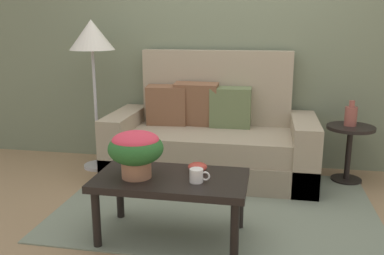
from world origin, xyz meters
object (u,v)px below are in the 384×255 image
Objects in this scene: floor_lamp at (92,43)px; snack_bowl at (198,167)px; potted_plant at (136,149)px; side_table at (349,143)px; coffee_table at (171,185)px; coffee_mug at (197,175)px; table_vase at (351,115)px; couch at (211,140)px.

floor_lamp reaches higher than snack_bowl.
side_table is at bearing 41.16° from potted_plant.
coffee_table is at bearing 12.20° from potted_plant.
coffee_mug is 1.82m from table_vase.
couch is 14.49× the size of snack_bowl.
table_vase is (2.41, 0.08, -0.62)m from floor_lamp.
coffee_table is at bearing -93.77° from couch.
couch is at bearing 94.34° from coffee_mug.
snack_bowl is at bearing 23.53° from potted_plant.
side_table is 0.26m from table_vase.
table_vase is at bearing 41.68° from potted_plant.
side_table is 4.04× the size of coffee_mug.
coffee_mug is at bearing -85.66° from couch.
side_table is at bearing 45.36° from snack_bowl.
table_vase is (1.56, 1.39, -0.01)m from potted_plant.
table_vase is at bearing 45.97° from snack_bowl.
couch is 3.63× the size of side_table.
couch is at bearing 93.65° from snack_bowl.
snack_bowl is at bearing 98.69° from coffee_mug.
couch is 1.26m from side_table.
potted_plant is (-0.22, -0.05, 0.25)m from coffee_table.
coffee_mug reaches higher than coffee_table.
table_vase reaches higher than side_table.
table_vase reaches higher than coffee_mug.
coffee_mug is 0.18m from snack_bowl.
coffee_mug is at bearing -46.75° from floor_lamp.
side_table is at bearing 44.45° from coffee_table.
floor_lamp reaches higher than side_table.
coffee_mug is at bearing -18.65° from coffee_table.
floor_lamp is 1.84m from snack_bowl.
side_table is 1.81m from coffee_mug.
couch reaches higher than potted_plant.
snack_bowl is (0.16, 0.12, 0.09)m from coffee_table.
side_table is (1.26, 0.06, 0.02)m from couch.
floor_lamp is at bearing 133.25° from coffee_mug.
couch reaches higher than coffee_mug.
coffee_mug is (0.10, -1.33, 0.14)m from couch.
snack_bowl is at bearing -43.25° from floor_lamp.
floor_lamp reaches higher than coffee_table.
coffee_mug is at bearing -81.31° from snack_bowl.
side_table is (1.35, 1.32, -0.02)m from coffee_table.
side_table is 2.10m from potted_plant.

